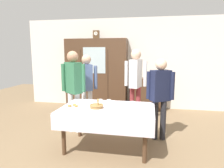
{
  "coord_description": "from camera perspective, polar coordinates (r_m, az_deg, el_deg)",
  "views": [
    {
      "loc": [
        0.72,
        -3.5,
        1.7
      ],
      "look_at": [
        0.0,
        0.2,
        1.09
      ],
      "focal_mm": 32.12,
      "sensor_mm": 36.0,
      "label": 1
    }
  ],
  "objects": [
    {
      "name": "ground_plane",
      "position": [
        3.95,
        -0.58,
        -16.3
      ],
      "size": [
        12.0,
        12.0,
        0.0
      ],
      "primitive_type": "plane",
      "color": "#846B4C",
      "rests_on": "ground"
    },
    {
      "name": "back_wall",
      "position": [
        6.2,
        4.34,
        5.87
      ],
      "size": [
        6.4,
        0.1,
        2.7
      ],
      "primitive_type": "cube",
      "color": "silver",
      "rests_on": "ground"
    },
    {
      "name": "dining_table",
      "position": [
        3.5,
        -1.37,
        -8.4
      ],
      "size": [
        1.61,
        1.04,
        0.74
      ],
      "color": "#4C3321",
      "rests_on": "ground"
    },
    {
      "name": "wall_cabinet",
      "position": [
        6.11,
        -4.45,
        2.93
      ],
      "size": [
        1.84,
        0.46,
        2.08
      ],
      "color": "#4C3321",
      "rests_on": "ground"
    },
    {
      "name": "mantel_clock",
      "position": [
        6.09,
        -4.51,
        13.85
      ],
      "size": [
        0.18,
        0.11,
        0.24
      ],
      "color": "brown",
      "rests_on": "wall_cabinet"
    },
    {
      "name": "bookshelf_low",
      "position": [
        6.03,
        10.21,
        -2.81
      ],
      "size": [
        0.98,
        0.35,
        0.93
      ],
      "color": "#4C3321",
      "rests_on": "ground"
    },
    {
      "name": "book_stack",
      "position": [
        5.95,
        10.34,
        1.85
      ],
      "size": [
        0.16,
        0.21,
        0.06
      ],
      "color": "#3D754C",
      "rests_on": "bookshelf_low"
    },
    {
      "name": "tea_cup_near_left",
      "position": [
        3.55,
        3.34,
        -6.04
      ],
      "size": [
        0.13,
        0.13,
        0.06
      ],
      "color": "white",
      "rests_on": "dining_table"
    },
    {
      "name": "tea_cup_near_right",
      "position": [
        3.81,
        -0.92,
        -4.96
      ],
      "size": [
        0.13,
        0.13,
        0.06
      ],
      "color": "white",
      "rests_on": "dining_table"
    },
    {
      "name": "tea_cup_mid_left",
      "position": [
        3.37,
        3.8,
        -6.84
      ],
      "size": [
        0.13,
        0.13,
        0.06
      ],
      "color": "white",
      "rests_on": "dining_table"
    },
    {
      "name": "tea_cup_front_edge",
      "position": [
        3.84,
        -3.31,
        -4.89
      ],
      "size": [
        0.13,
        0.13,
        0.06
      ],
      "color": "white",
      "rests_on": "dining_table"
    },
    {
      "name": "tea_cup_far_left",
      "position": [
        3.14,
        -1.07,
        -8.06
      ],
      "size": [
        0.13,
        0.13,
        0.06
      ],
      "color": "silver",
      "rests_on": "dining_table"
    },
    {
      "name": "tea_cup_mid_right",
      "position": [
        3.69,
        5.92,
        -5.52
      ],
      "size": [
        0.13,
        0.13,
        0.06
      ],
      "color": "silver",
      "rests_on": "dining_table"
    },
    {
      "name": "bread_basket",
      "position": [
        3.47,
        -4.41,
        -6.27
      ],
      "size": [
        0.24,
        0.24,
        0.16
      ],
      "color": "#9E7542",
      "rests_on": "dining_table"
    },
    {
      "name": "pastry_plate",
      "position": [
        3.58,
        -11.01,
        -6.3
      ],
      "size": [
        0.28,
        0.28,
        0.05
      ],
      "color": "white",
      "rests_on": "dining_table"
    },
    {
      "name": "spoon_back_edge",
      "position": [
        3.93,
        -8.47,
        -4.98
      ],
      "size": [
        0.12,
        0.02,
        0.01
      ],
      "color": "silver",
      "rests_on": "dining_table"
    },
    {
      "name": "spoon_mid_left",
      "position": [
        3.32,
        -6.58,
        -7.57
      ],
      "size": [
        0.12,
        0.02,
        0.01
      ],
      "color": "silver",
      "rests_on": "dining_table"
    },
    {
      "name": "spoon_near_right",
      "position": [
        3.16,
        4.04,
        -8.41
      ],
      "size": [
        0.12,
        0.02,
        0.01
      ],
      "color": "silver",
      "rests_on": "dining_table"
    },
    {
      "name": "person_behind_table_right",
      "position": [
        3.92,
        13.55,
        -2.14
      ],
      "size": [
        0.52,
        0.36,
        1.57
      ],
      "color": "#232328",
      "rests_on": "ground"
    },
    {
      "name": "person_by_cabinet",
      "position": [
        4.73,
        6.72,
        1.56
      ],
      "size": [
        0.52,
        0.4,
        1.76
      ],
      "color": "#933338",
      "rests_on": "ground"
    },
    {
      "name": "person_behind_table_left",
      "position": [
        4.24,
        -10.93,
        0.2
      ],
      "size": [
        0.52,
        0.37,
        1.72
      ],
      "color": "silver",
      "rests_on": "ground"
    },
    {
      "name": "person_near_right_end",
      "position": [
        4.76,
        -7.21,
        0.54
      ],
      "size": [
        0.52,
        0.41,
        1.63
      ],
      "color": "silver",
      "rests_on": "ground"
    }
  ]
}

